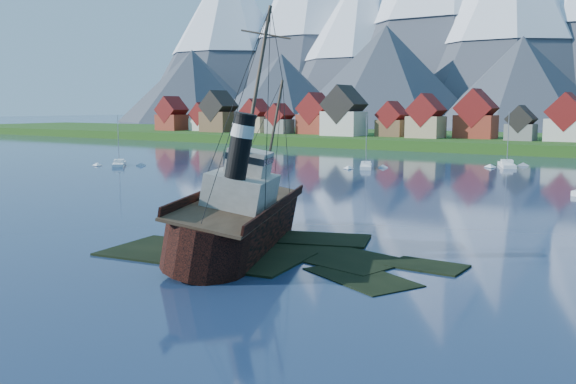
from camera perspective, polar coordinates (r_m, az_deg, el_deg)
The scene contains 8 objects.
ground at distance 57.06m, azimuth -3.83°, elevation -5.61°, with size 1400.00×1400.00×0.00m, color #1B2C4C.
shoal at distance 57.80m, azimuth -1.12°, elevation -5.78°, with size 31.71×21.24×1.14m.
seawall at distance 179.69m, azimuth 22.78°, elevation 2.90°, with size 600.00×2.50×2.00m, color #3F3D38.
town at distance 207.34m, azimuth 14.94°, elevation 6.28°, with size 250.96×16.69×17.30m.
tugboat_wreck at distance 60.59m, azimuth -3.81°, elevation -2.04°, with size 6.73×29.01×22.99m.
sailboat_a at distance 146.07m, azimuth -14.77°, elevation 2.38°, with size 8.23×8.43×11.51m.
sailboat_c at distance 136.30m, azimuth 6.94°, elevation 2.21°, with size 6.02×9.18×11.73m.
sailboat_e at distance 146.87m, azimuth 18.87°, elevation 2.25°, with size 6.47×10.89×12.38m.
Camera 1 is at (33.91, -43.98, 13.09)m, focal length 40.00 mm.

